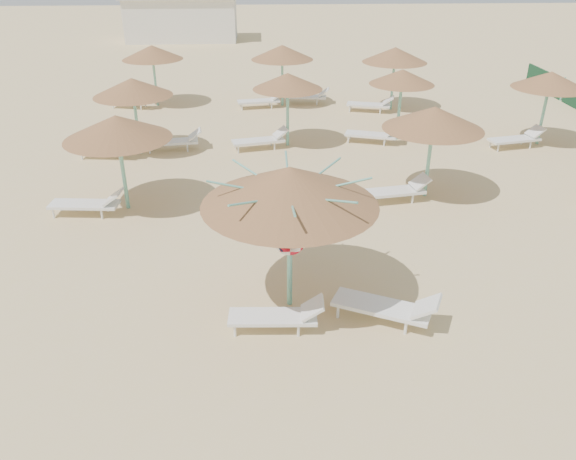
{
  "coord_description": "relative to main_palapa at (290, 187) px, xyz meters",
  "views": [
    {
      "loc": [
        -0.39,
        -9.82,
        6.93
      ],
      "look_at": [
        0.17,
        0.93,
        1.3
      ],
      "focal_mm": 35.0,
      "sensor_mm": 36.0,
      "label": 1
    }
  ],
  "objects": [
    {
      "name": "lounger_main_a",
      "position": [
        -0.25,
        -0.86,
        -2.38
      ],
      "size": [
        1.9,
        0.65,
        0.68
      ],
      "rotation": [
        0.0,
        0.0,
        -0.05
      ],
      "color": "white",
      "rests_on": "ground"
    },
    {
      "name": "palapa_field",
      "position": [
        1.83,
        10.25,
        -0.39
      ],
      "size": [
        20.18,
        14.08,
        2.73
      ],
      "color": "#69B6A3",
      "rests_on": "ground"
    },
    {
      "name": "service_hut",
      "position": [
        -6.15,
        34.97,
        -1.07
      ],
      "size": [
        8.4,
        4.4,
        3.25
      ],
      "color": "silver",
      "rests_on": "ground"
    },
    {
      "name": "lounger_main_b",
      "position": [
        1.94,
        -0.73,
        -2.34
      ],
      "size": [
        2.17,
        1.47,
        0.76
      ],
      "rotation": [
        0.0,
        0.0,
        -0.45
      ],
      "color": "white",
      "rests_on": "ground"
    },
    {
      "name": "ground",
      "position": [
        -0.15,
        -0.03,
        -2.71
      ],
      "size": [
        120.0,
        120.0,
        0.0
      ],
      "primitive_type": "plane",
      "color": "tan",
      "rests_on": "ground"
    },
    {
      "name": "main_palapa",
      "position": [
        0.0,
        0.0,
        0.0
      ],
      "size": [
        3.47,
        3.47,
        3.11
      ],
      "color": "#69B6A3",
      "rests_on": "ground"
    }
  ]
}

